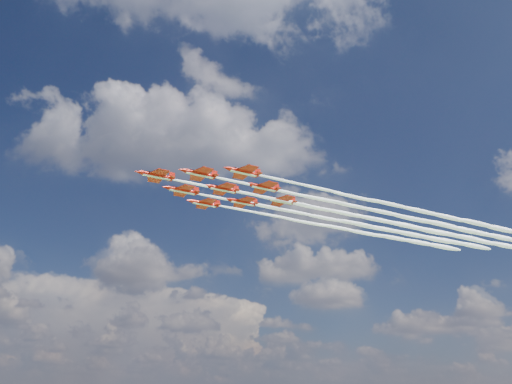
# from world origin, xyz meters

# --- Properties ---
(jet_lead) EXTENTS (102.62, 54.52, 3.01)m
(jet_lead) POSITION_xyz_m (34.90, 18.40, 86.67)
(jet_lead) COLOR #B9140A
(jet_row2_port) EXTENTS (102.62, 54.52, 3.01)m
(jet_row2_port) POSITION_xyz_m (47.70, 16.76, 86.67)
(jet_row2_port) COLOR #B9140A
(jet_row2_starb) EXTENTS (102.62, 54.52, 3.01)m
(jet_row2_starb) POSITION_xyz_m (41.17, 29.68, 86.67)
(jet_row2_starb) COLOR #B9140A
(jet_row3_port) EXTENTS (102.62, 54.52, 3.01)m
(jet_row3_port) POSITION_xyz_m (60.49, 15.13, 86.67)
(jet_row3_port) COLOR #B9140A
(jet_row3_centre) EXTENTS (102.62, 54.52, 3.01)m
(jet_row3_centre) POSITION_xyz_m (53.97, 28.04, 86.67)
(jet_row3_centre) COLOR #B9140A
(jet_row3_starb) EXTENTS (102.62, 54.52, 3.01)m
(jet_row3_starb) POSITION_xyz_m (47.44, 40.95, 86.67)
(jet_row3_starb) COLOR #B9140A
(jet_row4_port) EXTENTS (102.62, 54.52, 3.01)m
(jet_row4_port) POSITION_xyz_m (66.76, 26.40, 86.67)
(jet_row4_port) COLOR #B9140A
(jet_row4_starb) EXTENTS (102.62, 54.52, 3.01)m
(jet_row4_starb) POSITION_xyz_m (60.23, 39.31, 86.67)
(jet_row4_starb) COLOR #B9140A
(jet_tail) EXTENTS (102.62, 54.52, 3.01)m
(jet_tail) POSITION_xyz_m (73.03, 37.68, 86.67)
(jet_tail) COLOR #B9140A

